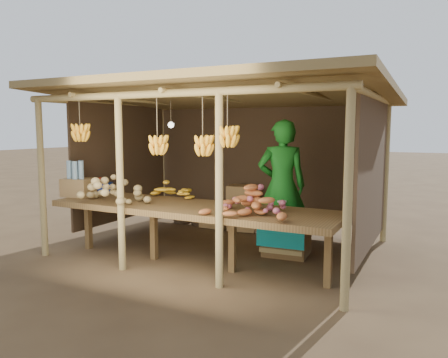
% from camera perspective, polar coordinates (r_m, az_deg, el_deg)
% --- Properties ---
extents(ground, '(60.00, 60.00, 0.00)m').
position_cam_1_polar(ground, '(6.69, 0.00, -8.97)').
color(ground, brown).
rests_on(ground, ground).
extents(stall_structure, '(4.70, 3.50, 2.43)m').
position_cam_1_polar(stall_structure, '(6.43, -0.48, 7.69)').
color(stall_structure, tan).
rests_on(stall_structure, ground).
extents(counter, '(3.90, 1.05, 0.80)m').
position_cam_1_polar(counter, '(5.71, -4.32, -4.09)').
color(counter, brown).
rests_on(counter, ground).
extents(potato_heap, '(1.09, 0.77, 0.37)m').
position_cam_1_polar(potato_heap, '(6.05, -14.32, -1.33)').
color(potato_heap, '#9F8652').
rests_on(potato_heap, counter).
extents(sweet_potato_heap, '(1.01, 0.63, 0.36)m').
position_cam_1_polar(sweet_potato_heap, '(5.04, 3.63, -2.75)').
color(sweet_potato_heap, '#B8622F').
rests_on(sweet_potato_heap, counter).
extents(onion_heap, '(0.92, 0.75, 0.36)m').
position_cam_1_polar(onion_heap, '(5.24, 4.15, -2.40)').
color(onion_heap, '#BF5D70').
rests_on(onion_heap, counter).
extents(banana_pile, '(0.69, 0.48, 0.35)m').
position_cam_1_polar(banana_pile, '(6.36, -6.72, -0.87)').
color(banana_pile, yellow).
rests_on(banana_pile, counter).
extents(tomato_basin, '(0.43, 0.43, 0.23)m').
position_cam_1_polar(tomato_basin, '(7.11, -16.01, -0.95)').
color(tomato_basin, navy).
rests_on(tomato_basin, counter).
extents(bottle_box, '(0.47, 0.40, 0.53)m').
position_cam_1_polar(bottle_box, '(6.79, -18.51, -0.45)').
color(bottle_box, '#9B7545').
rests_on(bottle_box, counter).
extents(vendor, '(0.83, 0.70, 1.93)m').
position_cam_1_polar(vendor, '(6.43, 7.55, -0.90)').
color(vendor, '#1A7820').
rests_on(vendor, ground).
extents(tarp_crate, '(0.71, 0.63, 0.80)m').
position_cam_1_polar(tarp_crate, '(6.32, 8.18, -6.90)').
color(tarp_crate, brown).
rests_on(tarp_crate, ground).
extents(carton_stack, '(1.06, 0.43, 0.79)m').
position_cam_1_polar(carton_stack, '(7.76, 1.30, -4.15)').
color(carton_stack, '#9B7545').
rests_on(carton_stack, ground).
extents(burlap_sacks, '(0.80, 0.42, 0.56)m').
position_cam_1_polar(burlap_sacks, '(8.28, -4.30, -4.21)').
color(burlap_sacks, '#4D3723').
rests_on(burlap_sacks, ground).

